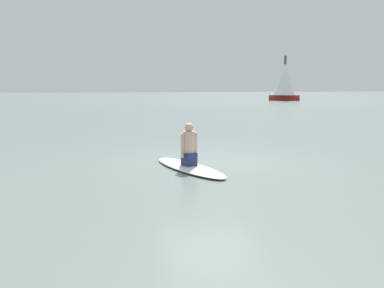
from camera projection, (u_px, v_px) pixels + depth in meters
The scene contains 4 objects.
ground_plane at pixel (209, 160), 10.33m from camera, with size 400.00×400.00×0.00m, color slate.
surfboard at pixel (189, 167), 9.21m from camera, with size 2.83×0.75×0.09m, color white.
person_paddler at pixel (189, 146), 9.14m from camera, with size 0.37×0.43×0.98m.
sailboat_distant at pixel (285, 80), 62.21m from camera, with size 4.53×4.70×6.91m.
Camera 1 is at (-9.54, 3.55, 1.84)m, focal length 37.38 mm.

